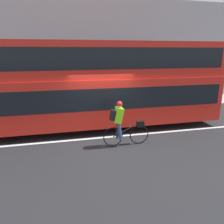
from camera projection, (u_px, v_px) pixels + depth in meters
The scene contains 7 objects.
ground_plane at pixel (104, 139), 8.60m from camera, with size 80.00×80.00×0.00m, color #232326.
road_center_line at pixel (103, 137), 8.74m from camera, with size 50.00×0.14×0.01m, color silver.
sidewalk_curb at pixel (88, 107), 13.39m from camera, with size 60.00×2.57×0.11m.
building_facade at pixel (83, 52), 13.87m from camera, with size 60.00×0.30×6.58m.
bus at pixel (93, 82), 9.39m from camera, with size 11.20×2.44×3.73m.
cyclist_on_bike at pixel (122, 122), 7.79m from camera, with size 1.72×0.32×1.67m.
trash_bin at pixel (38, 101), 12.49m from camera, with size 0.47×0.47×0.94m.
Camera 1 is at (-1.53, -7.85, 3.33)m, focal length 35.00 mm.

